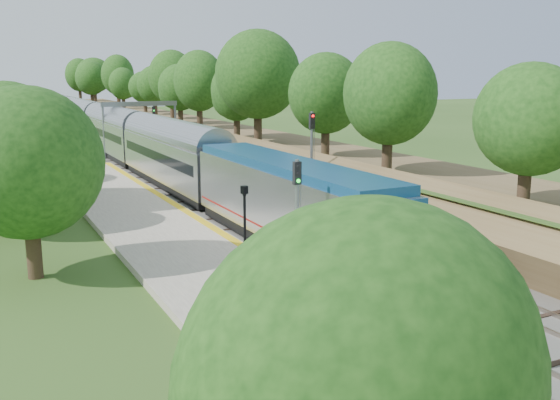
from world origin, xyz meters
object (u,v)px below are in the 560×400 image
signal_farside (312,149)px  signal_gantry (140,114)px  train (83,123)px  lamppost_far (245,234)px  signal_platform (297,210)px  lamppost_mid (414,316)px

signal_farside → signal_gantry: bearing=96.7°
signal_gantry → train: signal_gantry is taller
train → lamppost_far: (-3.93, -65.63, -0.16)m
lamppost_far → signal_platform: signal_platform is taller
lamppost_mid → train: bearing=87.1°
lamppost_mid → signal_gantry: bearing=83.4°
train → lamppost_mid: lamppost_mid is taller
lamppost_mid → lamppost_far: 11.94m
signal_platform → signal_gantry: bearing=83.4°
signal_platform → signal_farside: 17.36m
signal_farside → lamppost_far: bearing=-130.8°
signal_gantry → signal_farside: (3.73, -31.71, -0.65)m
signal_gantry → lamppost_mid: size_ratio=1.76×
train → lamppost_mid: size_ratio=30.37×
train → signal_platform: bearing=-92.4°
train → signal_farside: (6.20, -53.88, 1.85)m
train → lamppost_mid: (-3.89, -77.57, 0.20)m
lamppost_far → signal_farside: 15.65m
lamppost_far → signal_platform: size_ratio=0.73×
signal_gantry → lamppost_far: (-6.40, -43.46, -2.66)m
signal_gantry → signal_platform: signal_gantry is taller
lamppost_mid → signal_platform: size_ratio=0.87×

